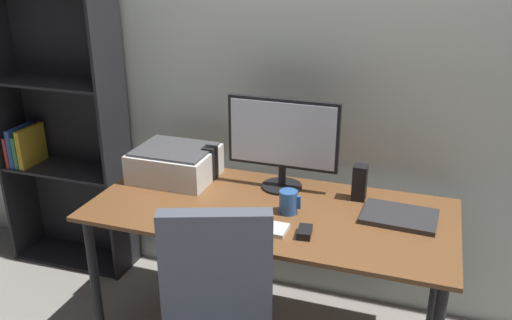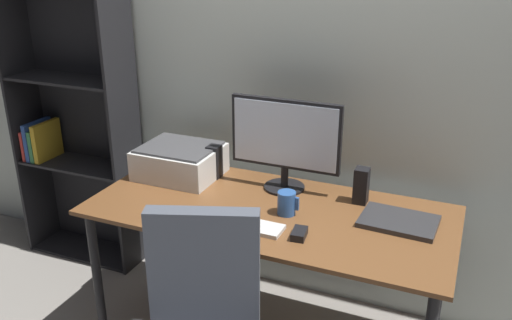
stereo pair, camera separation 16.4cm
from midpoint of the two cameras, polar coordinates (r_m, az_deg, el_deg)
The scene contains 12 objects.
back_wall at distance 2.77m, azimuth 3.35°, elevation 10.22°, with size 6.40×0.10×2.60m, color beige.
desk at distance 2.50m, azimuth -0.40°, elevation -6.74°, with size 1.64×0.75×0.74m.
monitor at distance 2.56m, azimuth 1.01°, elevation 2.28°, with size 0.54×0.20×0.45m.
keyboard at distance 2.30m, azimuth -2.30°, elevation -6.98°, with size 0.29×0.11×0.02m, color silver.
mouse at distance 2.24m, azimuth 3.05°, elevation -7.65°, with size 0.06×0.10×0.03m, color black.
coffee_mug at distance 2.40m, azimuth 1.49°, elevation -4.49°, with size 0.10×0.08×0.11m.
laptop at distance 2.43m, azimuth 13.03°, elevation -5.85°, with size 0.32×0.23×0.02m, color #2D2D30.
speaker_left at distance 2.75m, azimuth -6.58°, elevation -0.31°, with size 0.06×0.07×0.17m, color black.
speaker_right at distance 2.54m, azimuth 9.09°, elevation -2.39°, with size 0.06×0.07×0.17m, color black.
printer at distance 2.79m, azimuth -10.23°, elevation -0.34°, with size 0.40×0.34×0.16m.
paper_sheet at distance 2.32m, azimuth -6.92°, elevation -7.00°, with size 0.21×0.30×0.00m, color white.
bookshelf at distance 3.39m, azimuth -21.21°, elevation 3.22°, with size 0.75×0.28×1.75m.
Camera 1 is at (0.65, -2.10, 1.85)m, focal length 37.88 mm.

